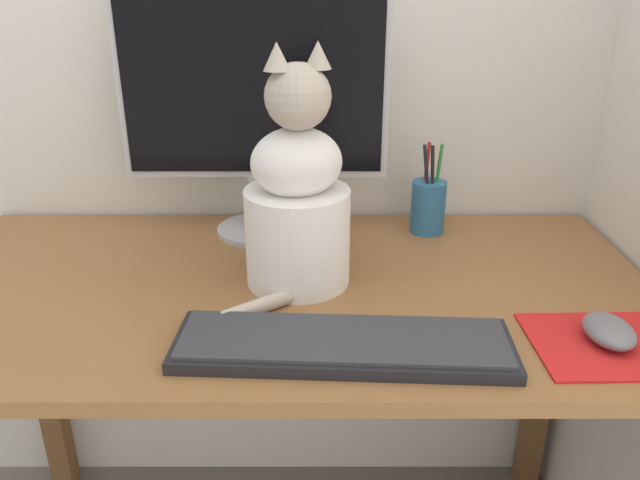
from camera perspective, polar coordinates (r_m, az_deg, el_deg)
name	(u,v)px	position (r m, az deg, el deg)	size (l,w,h in m)	color
desk	(286,335)	(1.12, -3.11, -8.68)	(1.26, 0.64, 0.72)	brown
monitor	(256,99)	(1.20, -5.91, 12.66)	(0.51, 0.17, 0.47)	#B2B2B7
keyboard	(345,344)	(0.88, 2.27, -9.51)	(0.48, 0.16, 0.02)	black
mousepad_right	(604,345)	(0.98, 24.51, -8.74)	(0.20, 0.18, 0.00)	red
computer_mouse_right	(611,331)	(0.98, 25.06, -7.56)	(0.07, 0.10, 0.03)	slate
cat	(299,200)	(1.01, -1.94, 3.64)	(0.23, 0.27, 0.40)	white
pen_cup	(430,206)	(1.27, 10.02, 3.12)	(0.07, 0.07, 0.18)	#286089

